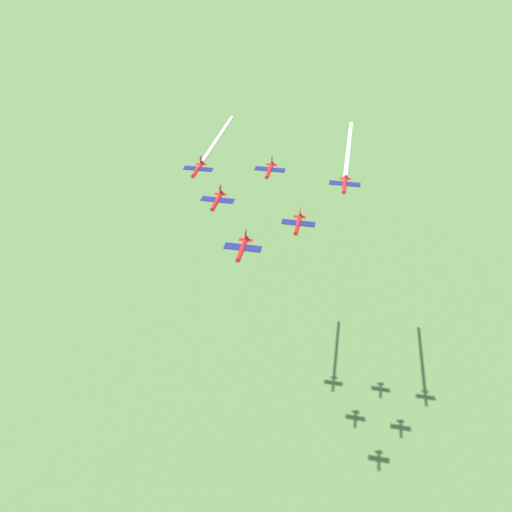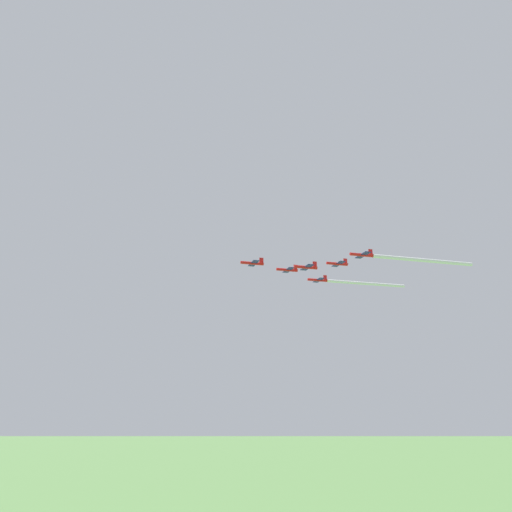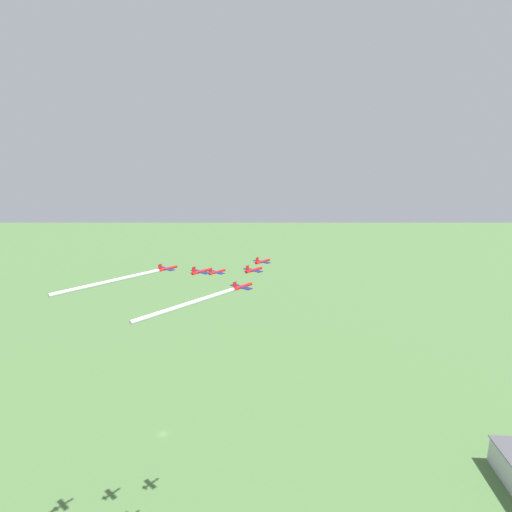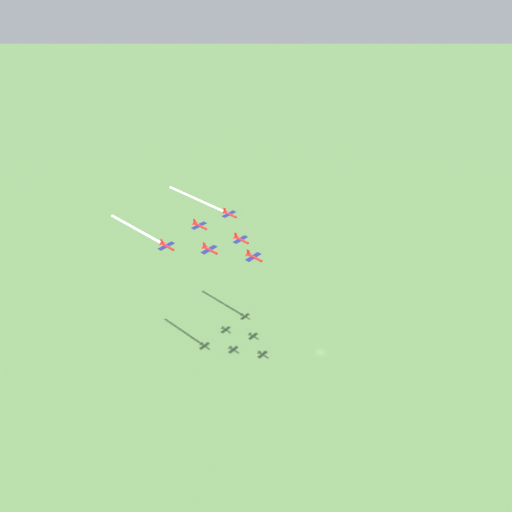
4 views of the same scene
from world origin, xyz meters
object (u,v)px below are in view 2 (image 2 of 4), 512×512
object	(u,v)px
jet_2	(288,270)
jet_5	(318,280)
jet_3	(362,255)
jet_1	(306,267)
jet_4	(338,264)
jet_0	(253,263)

from	to	relation	value
jet_2	jet_5	distance (m)	17.45
jet_5	jet_3	bearing A→B (deg)	180.00
jet_1	jet_5	xyz separation A→B (m)	(-27.94, -12.21, 3.25)
jet_4	jet_2	bearing A→B (deg)	59.53
jet_4	jet_0	bearing A→B (deg)	90.00
jet_0	jet_5	bearing A→B (deg)	-59.53
jet_4	jet_5	bearing A→B (deg)	-0.00
jet_3	jet_5	size ratio (longest dim) A/B	1.00
jet_1	jet_2	size ratio (longest dim) A/B	1.00
jet_3	jet_5	xyz separation A→B (m)	(-21.22, -28.31, 0.56)
jet_0	jet_2	xyz separation A→B (m)	(-17.33, 1.94, 1.17)
jet_5	jet_2	bearing A→B (deg)	120.47
jet_5	jet_4	bearing A→B (deg)	180.00
jet_4	jet_1	bearing A→B (deg)	120.47
jet_0	jet_3	bearing A→B (deg)	-120.47
jet_3	jet_4	size ratio (longest dim) A/B	1.00
jet_5	jet_0	bearing A→B (deg)	120.47
jet_1	jet_4	distance (m)	18.07
jet_0	jet_1	xyz separation A→B (m)	(-6.73, 16.09, -2.59)
jet_0	jet_3	distance (m)	34.89
jet_0	jet_3	size ratio (longest dim) A/B	1.00
jet_0	jet_4	bearing A→B (deg)	-90.00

